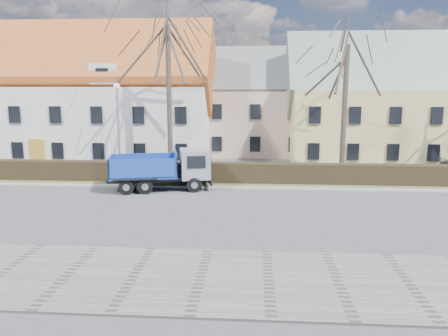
# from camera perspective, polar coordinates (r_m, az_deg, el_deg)

# --- Properties ---
(ground) EXTENTS (120.00, 120.00, 0.00)m
(ground) POSITION_cam_1_polar(r_m,az_deg,el_deg) (22.99, -6.02, -5.19)
(ground) COLOR #464648
(sidewalk_near) EXTENTS (80.00, 5.00, 0.08)m
(sidewalk_near) POSITION_cam_1_polar(r_m,az_deg,el_deg) (15.17, -11.71, -13.73)
(sidewalk_near) COLOR gray
(sidewalk_near) RESTS_ON ground
(curb_far) EXTENTS (80.00, 0.30, 0.12)m
(curb_far) POSITION_cam_1_polar(r_m,az_deg,el_deg) (27.37, -4.36, -2.46)
(curb_far) COLOR #A4A198
(curb_far) RESTS_ON ground
(grass_strip) EXTENTS (80.00, 3.00, 0.10)m
(grass_strip) POSITION_cam_1_polar(r_m,az_deg,el_deg) (28.92, -3.91, -1.77)
(grass_strip) COLOR #4A5731
(grass_strip) RESTS_ON ground
(hedge) EXTENTS (60.00, 0.90, 1.30)m
(hedge) POSITION_cam_1_polar(r_m,az_deg,el_deg) (28.60, -3.97, -0.68)
(hedge) COLOR black
(hedge) RESTS_ON ground
(building_white) EXTENTS (26.80, 10.80, 9.50)m
(building_white) POSITION_cam_1_polar(r_m,az_deg,el_deg) (41.42, -20.33, 7.89)
(building_white) COLOR silver
(building_white) RESTS_ON ground
(building_pink) EXTENTS (10.80, 8.80, 8.00)m
(building_pink) POSITION_cam_1_polar(r_m,az_deg,el_deg) (41.84, 4.12, 7.51)
(building_pink) COLOR #C9A38E
(building_pink) RESTS_ON ground
(building_yellow) EXTENTS (18.80, 10.80, 8.50)m
(building_yellow) POSITION_cam_1_polar(r_m,az_deg,el_deg) (40.66, 21.43, 7.08)
(building_yellow) COLOR #CCBD70
(building_yellow) RESTS_ON ground
(tree_1) EXTENTS (9.20, 9.20, 12.65)m
(tree_1) POSITION_cam_1_polar(r_m,az_deg,el_deg) (30.85, -7.21, 10.69)
(tree_1) COLOR #3A2F28
(tree_1) RESTS_ON ground
(tree_2) EXTENTS (8.00, 8.00, 11.00)m
(tree_2) POSITION_cam_1_polar(r_m,az_deg,el_deg) (30.89, 15.52, 8.86)
(tree_2) COLOR #3A2F28
(tree_2) RESTS_ON ground
(dump_truck) EXTENTS (6.69, 3.68, 2.53)m
(dump_truck) POSITION_cam_1_polar(r_m,az_deg,el_deg) (26.82, -8.73, -0.20)
(dump_truck) COLOR navy
(dump_truck) RESTS_ON ground
(streetlight) EXTENTS (0.51, 0.51, 6.54)m
(streetlight) POSITION_cam_1_polar(r_m,az_deg,el_deg) (30.34, -13.60, 4.69)
(streetlight) COLOR gray
(streetlight) RESTS_ON ground
(cart_frame) EXTENTS (0.77, 0.50, 0.66)m
(cart_frame) POSITION_cam_1_polar(r_m,az_deg,el_deg) (27.29, -12.26, -2.14)
(cart_frame) COLOR silver
(cart_frame) RESTS_ON ground
(parked_car_a) EXTENTS (4.12, 2.10, 1.34)m
(parked_car_a) POSITION_cam_1_polar(r_m,az_deg,el_deg) (32.93, -10.28, 0.70)
(parked_car_a) COLOR black
(parked_car_a) RESTS_ON ground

